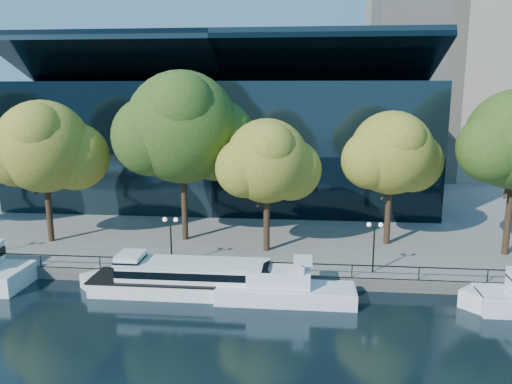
# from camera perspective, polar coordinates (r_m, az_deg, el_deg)

# --- Properties ---
(ground) EXTENTS (160.00, 160.00, 0.00)m
(ground) POSITION_cam_1_polar(r_m,az_deg,el_deg) (37.20, -4.60, -12.35)
(ground) COLOR black
(ground) RESTS_ON ground
(promenade) EXTENTS (90.00, 67.08, 1.00)m
(promenade) POSITION_cam_1_polar(r_m,az_deg,el_deg) (71.59, 0.49, -0.14)
(promenade) COLOR slate
(promenade) RESTS_ON ground
(railing) EXTENTS (88.20, 0.08, 0.99)m
(railing) POSITION_cam_1_polar(r_m,az_deg,el_deg) (39.46, -3.81, -7.88)
(railing) COLOR black
(railing) RESTS_ON promenade
(convention_building) EXTENTS (50.00, 24.57, 21.43)m
(convention_building) POSITION_cam_1_polar(r_m,az_deg,el_deg) (66.34, -3.31, 5.90)
(convention_building) COLOR black
(convention_building) RESTS_ON ground
(tour_boat) EXTENTS (15.80, 3.52, 3.00)m
(tour_boat) POSITION_cam_1_polar(r_m,az_deg,el_deg) (38.44, -8.47, -9.58)
(tour_boat) COLOR white
(tour_boat) RESTS_ON ground
(cruiser_near) EXTENTS (11.17, 2.88, 3.24)m
(cruiser_near) POSITION_cam_1_polar(r_m,az_deg,el_deg) (36.79, 2.69, -10.90)
(cruiser_near) COLOR white
(cruiser_near) RESTS_ON ground
(tree_1) EXTENTS (10.57, 8.67, 13.22)m
(tree_1) POSITION_cam_1_polar(r_m,az_deg,el_deg) (49.60, -22.95, 4.59)
(tree_1) COLOR black
(tree_1) RESTS_ON promenade
(tree_2) EXTENTS (12.95, 10.62, 15.89)m
(tree_2) POSITION_cam_1_polar(r_m,az_deg,el_deg) (46.57, -8.20, 7.06)
(tree_2) COLOR black
(tree_2) RESTS_ON promenade
(tree_3) EXTENTS (9.14, 7.50, 11.72)m
(tree_3) POSITION_cam_1_polar(r_m,az_deg,el_deg) (43.05, 1.45, 3.35)
(tree_3) COLOR black
(tree_3) RESTS_ON promenade
(tree_4) EXTENTS (9.42, 7.72, 12.29)m
(tree_4) POSITION_cam_1_polar(r_m,az_deg,el_deg) (46.58, 15.39, 4.13)
(tree_4) COLOR black
(tree_4) RESTS_ON promenade
(lamp_1) EXTENTS (1.26, 0.36, 4.03)m
(lamp_1) POSITION_cam_1_polar(r_m,az_deg,el_deg) (40.93, -9.73, -4.30)
(lamp_1) COLOR black
(lamp_1) RESTS_ON promenade
(lamp_2) EXTENTS (1.26, 0.36, 4.03)m
(lamp_2) POSITION_cam_1_polar(r_m,az_deg,el_deg) (39.92, 13.37, -4.87)
(lamp_2) COLOR black
(lamp_2) RESTS_ON promenade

